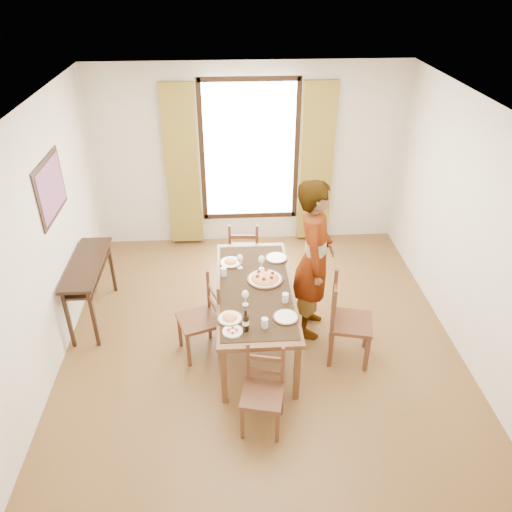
{
  "coord_description": "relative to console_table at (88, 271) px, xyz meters",
  "views": [
    {
      "loc": [
        -0.34,
        -4.48,
        3.92
      ],
      "look_at": [
        -0.04,
        0.29,
        1.0
      ],
      "focal_mm": 35.0,
      "sensor_mm": 36.0,
      "label": 1
    }
  ],
  "objects": [
    {
      "name": "ground",
      "position": [
        2.03,
        -0.6,
        -0.68
      ],
      "size": [
        5.0,
        5.0,
        0.0
      ],
      "primitive_type": "plane",
      "color": "#4B3417",
      "rests_on": "ground"
    },
    {
      "name": "room_shell",
      "position": [
        2.03,
        -0.47,
        0.86
      ],
      "size": [
        4.6,
        5.1,
        2.74
      ],
      "color": "silver",
      "rests_on": "ground"
    },
    {
      "name": "console_table",
      "position": [
        0.0,
        0.0,
        0.0
      ],
      "size": [
        0.38,
        1.2,
        0.8
      ],
      "color": "black",
      "rests_on": "ground"
    },
    {
      "name": "dining_table",
      "position": [
        1.96,
        -0.57,
        0.01
      ],
      "size": [
        0.84,
        1.96,
        0.76
      ],
      "color": "brown",
      "rests_on": "ground"
    },
    {
      "name": "chair_west",
      "position": [
        1.36,
        -0.71,
        -0.25
      ],
      "size": [
        0.53,
        0.53,
        0.94
      ],
      "rotation": [
        0.0,
        0.0,
        -1.24
      ],
      "color": "#592F1D",
      "rests_on": "ground"
    },
    {
      "name": "chair_north",
      "position": [
        1.89,
        0.71,
        -0.25
      ],
      "size": [
        0.44,
        0.44,
        0.93
      ],
      "rotation": [
        0.0,
        0.0,
        3.07
      ],
      "color": "#592F1D",
      "rests_on": "ground"
    },
    {
      "name": "chair_south",
      "position": [
        1.96,
        -1.79,
        -0.28
      ],
      "size": [
        0.45,
        0.45,
        0.86
      ],
      "rotation": [
        0.0,
        0.0,
        -0.22
      ],
      "color": "#592F1D",
      "rests_on": "ground"
    },
    {
      "name": "chair_east",
      "position": [
        2.95,
        -0.9,
        -0.21
      ],
      "size": [
        0.54,
        0.54,
        1.02
      ],
      "rotation": [
        0.0,
        0.0,
        1.34
      ],
      "color": "#592F1D",
      "rests_on": "ground"
    },
    {
      "name": "man",
      "position": [
        2.64,
        -0.37,
        0.28
      ],
      "size": [
        0.89,
        0.75,
        1.93
      ],
      "primitive_type": "imported",
      "rotation": [
        0.0,
        0.0,
        1.36
      ],
      "color": "gray",
      "rests_on": "ground"
    },
    {
      "name": "plate_sw",
      "position": [
        1.68,
        -1.12,
        0.1
      ],
      "size": [
        0.27,
        0.27,
        0.05
      ],
      "primitive_type": null,
      "color": "silver",
      "rests_on": "dining_table"
    },
    {
      "name": "plate_se",
      "position": [
        2.24,
        -1.13,
        0.1
      ],
      "size": [
        0.27,
        0.27,
        0.05
      ],
      "primitive_type": null,
      "color": "silver",
      "rests_on": "dining_table"
    },
    {
      "name": "plate_nw",
      "position": [
        1.7,
        -0.05,
        0.1
      ],
      "size": [
        0.27,
        0.27,
        0.05
      ],
      "primitive_type": null,
      "color": "silver",
      "rests_on": "dining_table"
    },
    {
      "name": "plate_ne",
      "position": [
        2.26,
        0.02,
        0.1
      ],
      "size": [
        0.27,
        0.27,
        0.05
      ],
      "primitive_type": null,
      "color": "silver",
      "rests_on": "dining_table"
    },
    {
      "name": "pasta_platter",
      "position": [
        2.08,
        -0.44,
        0.12
      ],
      "size": [
        0.4,
        0.4,
        0.1
      ],
      "primitive_type": null,
      "color": "orange",
      "rests_on": "dining_table"
    },
    {
      "name": "caprese_plate",
      "position": [
        1.7,
        -1.32,
        0.09
      ],
      "size": [
        0.2,
        0.2,
        0.04
      ],
      "primitive_type": null,
      "color": "silver",
      "rests_on": "dining_table"
    },
    {
      "name": "wine_glass_a",
      "position": [
        1.84,
        -0.89,
        0.16
      ],
      "size": [
        0.08,
        0.08,
        0.18
      ],
      "primitive_type": null,
      "color": "white",
      "rests_on": "dining_table"
    },
    {
      "name": "wine_glass_b",
      "position": [
        2.06,
        -0.21,
        0.16
      ],
      "size": [
        0.08,
        0.08,
        0.18
      ],
      "primitive_type": null,
      "color": "white",
      "rests_on": "dining_table"
    },
    {
      "name": "wine_glass_c",
      "position": [
        1.81,
        -0.17,
        0.16
      ],
      "size": [
        0.08,
        0.08,
        0.18
      ],
      "primitive_type": null,
      "color": "white",
      "rests_on": "dining_table"
    },
    {
      "name": "tumbler_a",
      "position": [
        2.27,
        -0.85,
        0.12
      ],
      "size": [
        0.07,
        0.07,
        0.1
      ],
      "primitive_type": "cylinder",
      "color": "silver",
      "rests_on": "dining_table"
    },
    {
      "name": "tumbler_b",
      "position": [
        1.62,
        -0.31,
        0.12
      ],
      "size": [
        0.07,
        0.07,
        0.1
      ],
      "primitive_type": "cylinder",
      "color": "silver",
      "rests_on": "dining_table"
    },
    {
      "name": "tumbler_c",
      "position": [
        2.02,
        -1.26,
        0.12
      ],
      "size": [
        0.07,
        0.07,
        0.1
      ],
      "primitive_type": "cylinder",
      "color": "silver",
      "rests_on": "dining_table"
    },
    {
      "name": "wine_bottle",
      "position": [
        1.83,
        -1.3,
        0.2
      ],
      "size": [
        0.07,
        0.07,
        0.25
      ],
      "primitive_type": null,
      "color": "black",
      "rests_on": "dining_table"
    }
  ]
}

